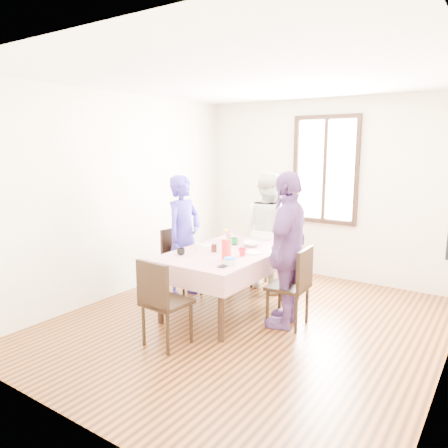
{
  "coord_description": "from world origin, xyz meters",
  "views": [
    {
      "loc": [
        2.36,
        -3.99,
        2.01
      ],
      "look_at": [
        -0.42,
        0.12,
        1.1
      ],
      "focal_mm": 34.31,
      "sensor_mm": 36.0,
      "label": 1
    }
  ],
  "objects_px": {
    "dining_table": "(226,282)",
    "person_far": "(268,231)",
    "chair_far": "(268,257)",
    "person_left": "(184,237)",
    "chair_left": "(183,263)",
    "chair_near": "(167,302)",
    "chair_right": "(288,286)",
    "person_right": "(287,250)"
  },
  "relations": [
    {
      "from": "chair_right",
      "to": "person_far",
      "type": "distance_m",
      "value": 1.34
    },
    {
      "from": "dining_table",
      "to": "person_far",
      "type": "height_order",
      "value": "person_far"
    },
    {
      "from": "chair_far",
      "to": "person_right",
      "type": "relative_size",
      "value": 0.52
    },
    {
      "from": "person_far",
      "to": "dining_table",
      "type": "bearing_deg",
      "value": 109.56
    },
    {
      "from": "dining_table",
      "to": "person_right",
      "type": "height_order",
      "value": "person_right"
    },
    {
      "from": "chair_far",
      "to": "person_left",
      "type": "xyz_separation_m",
      "value": [
        -0.78,
        -0.93,
        0.36
      ]
    },
    {
      "from": "person_far",
      "to": "person_right",
      "type": "xyz_separation_m",
      "value": [
        0.78,
        -1.01,
        0.04
      ]
    },
    {
      "from": "chair_left",
      "to": "person_left",
      "type": "bearing_deg",
      "value": 94.85
    },
    {
      "from": "chair_far",
      "to": "person_far",
      "type": "distance_m",
      "value": 0.38
    },
    {
      "from": "chair_left",
      "to": "chair_right",
      "type": "distance_m",
      "value": 1.61
    },
    {
      "from": "chair_right",
      "to": "person_left",
      "type": "relative_size",
      "value": 0.56
    },
    {
      "from": "chair_left",
      "to": "person_right",
      "type": "height_order",
      "value": "person_right"
    },
    {
      "from": "dining_table",
      "to": "person_left",
      "type": "xyz_separation_m",
      "value": [
        -0.78,
        0.15,
        0.44
      ]
    },
    {
      "from": "chair_left",
      "to": "person_far",
      "type": "bearing_deg",
      "value": 143.6
    },
    {
      "from": "chair_left",
      "to": "chair_far",
      "type": "height_order",
      "value": "same"
    },
    {
      "from": "chair_left",
      "to": "chair_near",
      "type": "height_order",
      "value": "same"
    },
    {
      "from": "dining_table",
      "to": "chair_left",
      "type": "bearing_deg",
      "value": 169.58
    },
    {
      "from": "person_left",
      "to": "chair_left",
      "type": "bearing_deg",
      "value": 90.36
    },
    {
      "from": "chair_near",
      "to": "person_far",
      "type": "distance_m",
      "value": 2.17
    },
    {
      "from": "chair_left",
      "to": "person_far",
      "type": "xyz_separation_m",
      "value": [
        0.8,
        0.91,
        0.37
      ]
    },
    {
      "from": "chair_far",
      "to": "dining_table",
      "type": "bearing_deg",
      "value": 97.92
    },
    {
      "from": "dining_table",
      "to": "chair_near",
      "type": "distance_m",
      "value": 1.08
    },
    {
      "from": "dining_table",
      "to": "chair_right",
      "type": "relative_size",
      "value": 1.73
    },
    {
      "from": "chair_left",
      "to": "person_left",
      "type": "relative_size",
      "value": 0.56
    },
    {
      "from": "person_left",
      "to": "chair_right",
      "type": "bearing_deg",
      "value": -93.2
    },
    {
      "from": "chair_left",
      "to": "chair_near",
      "type": "relative_size",
      "value": 1.0
    },
    {
      "from": "chair_left",
      "to": "chair_far",
      "type": "bearing_deg",
      "value": 144.2
    },
    {
      "from": "chair_right",
      "to": "chair_far",
      "type": "xyz_separation_m",
      "value": [
        -0.8,
        1.03,
        0.0
      ]
    },
    {
      "from": "dining_table",
      "to": "chair_far",
      "type": "distance_m",
      "value": 1.08
    },
    {
      "from": "person_left",
      "to": "person_right",
      "type": "height_order",
      "value": "person_right"
    },
    {
      "from": "chair_far",
      "to": "chair_near",
      "type": "distance_m",
      "value": 2.16
    },
    {
      "from": "chair_left",
      "to": "dining_table",
      "type": "bearing_deg",
      "value": 84.43
    },
    {
      "from": "chair_far",
      "to": "person_left",
      "type": "height_order",
      "value": "person_left"
    },
    {
      "from": "chair_far",
      "to": "person_right",
      "type": "distance_m",
      "value": 1.36
    },
    {
      "from": "chair_near",
      "to": "chair_far",
      "type": "bearing_deg",
      "value": 93.38
    },
    {
      "from": "chair_near",
      "to": "chair_left",
      "type": "bearing_deg",
      "value": 126.51
    },
    {
      "from": "dining_table",
      "to": "chair_far",
      "type": "bearing_deg",
      "value": 90.0
    },
    {
      "from": "chair_right",
      "to": "person_far",
      "type": "xyz_separation_m",
      "value": [
        -0.8,
        1.01,
        0.37
      ]
    },
    {
      "from": "chair_near",
      "to": "person_left",
      "type": "bearing_deg",
      "value": 125.8
    },
    {
      "from": "chair_right",
      "to": "chair_far",
      "type": "distance_m",
      "value": 1.31
    },
    {
      "from": "dining_table",
      "to": "person_left",
      "type": "relative_size",
      "value": 0.96
    },
    {
      "from": "person_far",
      "to": "person_left",
      "type": "bearing_deg",
      "value": 69.08
    }
  ]
}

